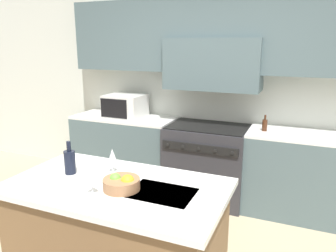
{
  "coord_description": "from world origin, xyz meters",
  "views": [
    {
      "loc": [
        1.03,
        -1.84,
        1.9
      ],
      "look_at": [
        -0.07,
        0.78,
        1.17
      ],
      "focal_mm": 35.0,
      "sensor_mm": 36.0,
      "label": 1
    }
  ],
  "objects_px": {
    "microwave": "(125,106)",
    "wine_bottle": "(70,161)",
    "oil_bottle_on_counter": "(265,125)",
    "wine_glass_far": "(112,156)",
    "wine_glass_near": "(91,176)",
    "fruit_bowl": "(122,183)",
    "range_stove": "(207,162)"
  },
  "relations": [
    {
      "from": "oil_bottle_on_counter",
      "to": "wine_glass_far",
      "type": "bearing_deg",
      "value": -119.53
    },
    {
      "from": "wine_bottle",
      "to": "wine_glass_near",
      "type": "height_order",
      "value": "wine_bottle"
    },
    {
      "from": "fruit_bowl",
      "to": "oil_bottle_on_counter",
      "type": "relative_size",
      "value": 1.41
    },
    {
      "from": "range_stove",
      "to": "microwave",
      "type": "xyz_separation_m",
      "value": [
        -1.14,
        0.02,
        0.62
      ]
    },
    {
      "from": "microwave",
      "to": "wine_glass_far",
      "type": "distance_m",
      "value": 1.89
    },
    {
      "from": "microwave",
      "to": "fruit_bowl",
      "type": "relative_size",
      "value": 1.91
    },
    {
      "from": "wine_bottle",
      "to": "fruit_bowl",
      "type": "bearing_deg",
      "value": -10.16
    },
    {
      "from": "wine_glass_near",
      "to": "oil_bottle_on_counter",
      "type": "xyz_separation_m",
      "value": [
        0.86,
        2.03,
        -0.04
      ]
    },
    {
      "from": "microwave",
      "to": "wine_glass_near",
      "type": "distance_m",
      "value": 2.26
    },
    {
      "from": "wine_bottle",
      "to": "fruit_bowl",
      "type": "xyz_separation_m",
      "value": [
        0.51,
        -0.09,
        -0.05
      ]
    },
    {
      "from": "wine_glass_far",
      "to": "fruit_bowl",
      "type": "bearing_deg",
      "value": -47.11
    },
    {
      "from": "oil_bottle_on_counter",
      "to": "fruit_bowl",
      "type": "bearing_deg",
      "value": -110.74
    },
    {
      "from": "microwave",
      "to": "fruit_bowl",
      "type": "bearing_deg",
      "value": -60.63
    },
    {
      "from": "range_stove",
      "to": "wine_glass_near",
      "type": "relative_size",
      "value": 5.04
    },
    {
      "from": "microwave",
      "to": "wine_glass_near",
      "type": "xyz_separation_m",
      "value": [
        0.93,
        -2.06,
        -0.04
      ]
    },
    {
      "from": "microwave",
      "to": "fruit_bowl",
      "type": "height_order",
      "value": "microwave"
    },
    {
      "from": "wine_glass_near",
      "to": "oil_bottle_on_counter",
      "type": "bearing_deg",
      "value": 67.03
    },
    {
      "from": "microwave",
      "to": "wine_bottle",
      "type": "distance_m",
      "value": 1.91
    },
    {
      "from": "wine_bottle",
      "to": "oil_bottle_on_counter",
      "type": "distance_m",
      "value": 2.17
    },
    {
      "from": "wine_bottle",
      "to": "wine_glass_far",
      "type": "bearing_deg",
      "value": 26.86
    },
    {
      "from": "wine_glass_far",
      "to": "range_stove",
      "type": "bearing_deg",
      "value": 80.35
    },
    {
      "from": "microwave",
      "to": "wine_glass_far",
      "type": "xyz_separation_m",
      "value": [
        0.86,
        -1.68,
        -0.04
      ]
    },
    {
      "from": "microwave",
      "to": "wine_bottle",
      "type": "bearing_deg",
      "value": -72.64
    },
    {
      "from": "range_stove",
      "to": "microwave",
      "type": "bearing_deg",
      "value": 179.07
    },
    {
      "from": "wine_glass_near",
      "to": "oil_bottle_on_counter",
      "type": "relative_size",
      "value": 1.06
    },
    {
      "from": "wine_glass_near",
      "to": "wine_glass_far",
      "type": "bearing_deg",
      "value": 101.43
    },
    {
      "from": "wine_glass_near",
      "to": "range_stove",
      "type": "bearing_deg",
      "value": 84.21
    },
    {
      "from": "wine_glass_near",
      "to": "oil_bottle_on_counter",
      "type": "distance_m",
      "value": 2.2
    },
    {
      "from": "range_stove",
      "to": "wine_glass_near",
      "type": "height_order",
      "value": "wine_glass_near"
    },
    {
      "from": "wine_glass_far",
      "to": "wine_bottle",
      "type": "bearing_deg",
      "value": -153.14
    },
    {
      "from": "oil_bottle_on_counter",
      "to": "wine_bottle",
      "type": "bearing_deg",
      "value": -124.25
    },
    {
      "from": "wine_bottle",
      "to": "oil_bottle_on_counter",
      "type": "relative_size",
      "value": 1.42
    }
  ]
}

